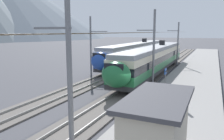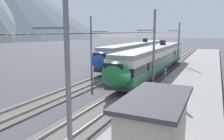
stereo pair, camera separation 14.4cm
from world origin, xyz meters
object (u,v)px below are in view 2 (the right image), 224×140
object	(u,v)px
train_near_platform	(155,58)
handbag_near_sign	(161,93)
catenary_mast_east	(178,43)
platform_sign	(165,76)
catenary_mast_west	(65,66)
passenger_walking	(147,108)
potted_plant_platform_edge	(147,107)
platform_shelter	(155,133)
train_far_track	(137,52)
catenary_mast_mid	(153,48)
catenary_mast_far_side	(92,45)
handbag_beside_passenger	(145,117)

from	to	relation	value
train_near_platform	handbag_near_sign	world-z (taller)	train_near_platform
catenary_mast_east	platform_sign	bearing A→B (deg)	-173.89
catenary_mast_west	passenger_walking	xyz separation A→B (m)	(4.75, -2.41, -3.08)
platform_sign	passenger_walking	world-z (taller)	platform_sign
passenger_walking	handbag_near_sign	xyz separation A→B (m)	(6.58, 0.61, -0.81)
train_near_platform	potted_plant_platform_edge	bearing A→B (deg)	-167.56
platform_shelter	platform_sign	bearing A→B (deg)	9.72
handbag_near_sign	train_far_track	bearing A→B (deg)	24.62
train_far_track	catenary_mast_mid	bearing A→B (deg)	-156.03
train_far_track	catenary_mast_far_side	size ratio (longest dim) A/B	0.61
train_far_track	handbag_beside_passenger	bearing A→B (deg)	-160.24
potted_plant_platform_edge	handbag_beside_passenger	bearing A→B (deg)	-168.90
catenary_mast_east	potted_plant_platform_edge	distance (m)	24.92
catenary_mast_west	platform_shelter	distance (m)	4.70
handbag_near_sign	potted_plant_platform_edge	size ratio (longest dim) A/B	0.54
catenary_mast_far_side	handbag_beside_passenger	world-z (taller)	catenary_mast_far_side
catenary_mast_west	platform_shelter	xyz separation A→B (m)	(0.34, -3.99, -2.47)
catenary_mast_west	passenger_walking	distance (m)	6.16
catenary_mast_west	catenary_mast_east	xyz separation A→B (m)	(31.14, 0.02, -0.46)
catenary_mast_mid	handbag_beside_passenger	xyz separation A→B (m)	(-9.60, -2.14, -3.71)
catenary_mast_far_side	handbag_near_sign	xyz separation A→B (m)	(-6.57, -10.75, -3.62)
train_far_track	catenary_mast_west	distance (m)	31.02
train_near_platform	potted_plant_platform_edge	xyz separation A→B (m)	(-15.74, -3.47, -1.47)
handbag_beside_passenger	catenary_mast_mid	bearing A→B (deg)	12.55
potted_plant_platform_edge	passenger_walking	bearing A→B (deg)	-162.96
catenary_mast_far_side	handbag_near_sign	world-z (taller)	catenary_mast_far_side
catenary_mast_east	platform_shelter	size ratio (longest dim) A/B	10.63
catenary_mast_west	catenary_mast_far_side	bearing A→B (deg)	26.58
catenary_mast_east	platform_sign	distance (m)	19.98
train_near_platform	potted_plant_platform_edge	size ratio (longest dim) A/B	38.95
train_near_platform	handbag_near_sign	bearing A→B (deg)	-162.72
train_far_track	catenary_mast_mid	size ratio (longest dim) A/B	0.61
catenary_mast_far_side	passenger_walking	xyz separation A→B (m)	(-13.15, -11.37, -2.81)
catenary_mast_east	handbag_near_sign	distance (m)	20.19
handbag_beside_passenger	handbag_near_sign	bearing A→B (deg)	3.12
platform_sign	handbag_beside_passenger	world-z (taller)	platform_sign
catenary_mast_far_side	train_far_track	bearing A→B (deg)	-9.77
catenary_mast_mid	catenary_mast_west	bearing A→B (deg)	-179.98
catenary_mast_mid	potted_plant_platform_edge	world-z (taller)	catenary_mast_mid
handbag_near_sign	potted_plant_platform_edge	distance (m)	4.85
train_far_track	catenary_mast_mid	world-z (taller)	catenary_mast_mid
train_far_track	catenary_mast_west	bearing A→B (deg)	-167.23
catenary_mast_far_side	platform_shelter	distance (m)	21.92
train_near_platform	platform_shelter	size ratio (longest dim) A/B	6.18
catenary_mast_far_side	handbag_beside_passenger	xyz separation A→B (m)	(-12.69, -11.09, -3.61)
train_far_track	catenary_mast_mid	xyz separation A→B (m)	(-15.37, -6.84, 1.98)
train_far_track	handbag_near_sign	size ratio (longest dim) A/B	75.07
train_far_track	catenary_mast_far_side	distance (m)	12.61
train_near_platform	catenary_mast_mid	distance (m)	7.84
catenary_mast_mid	train_near_platform	bearing A→B (deg)	12.07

